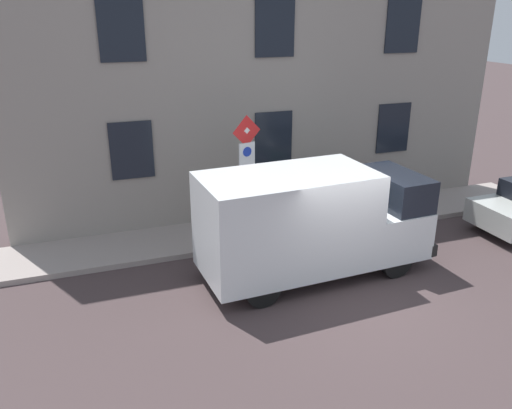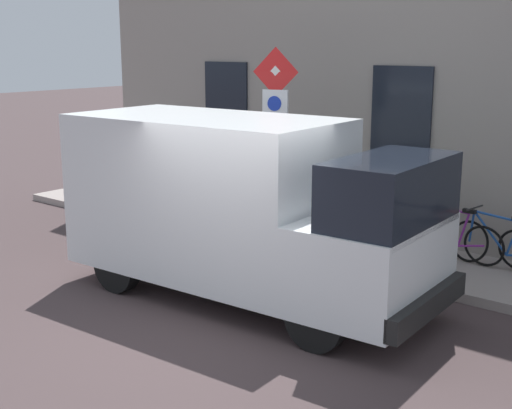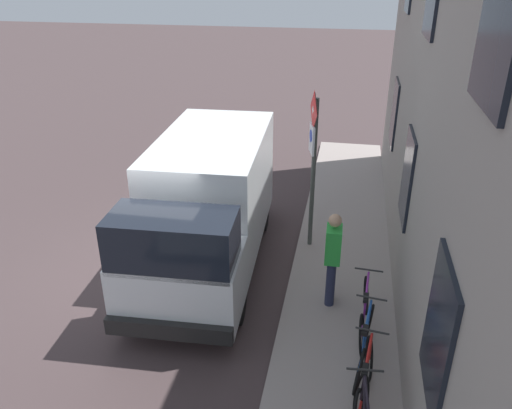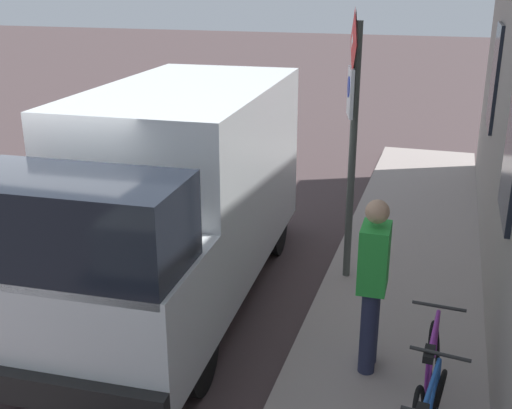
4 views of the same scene
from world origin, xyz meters
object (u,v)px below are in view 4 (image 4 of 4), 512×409
at_px(sign_post_stacked, 352,110).
at_px(delivery_van, 173,193).
at_px(pedestrian, 373,280).
at_px(bicycle_purple, 428,385).

xyz_separation_m(sign_post_stacked, delivery_van, (-1.92, -0.88, -0.94)).
xyz_separation_m(sign_post_stacked, pedestrian, (0.57, -1.93, -1.20)).
xyz_separation_m(sign_post_stacked, bicycle_purple, (1.15, -2.63, -1.76)).
bearing_deg(delivery_van, pedestrian, 64.26).
height_order(delivery_van, bicycle_purple, delivery_van).
height_order(bicycle_purple, pedestrian, pedestrian).
distance_m(sign_post_stacked, bicycle_purple, 3.37).
distance_m(sign_post_stacked, delivery_van, 2.31).
bearing_deg(bicycle_purple, delivery_van, 63.95).
distance_m(delivery_van, pedestrian, 2.71).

